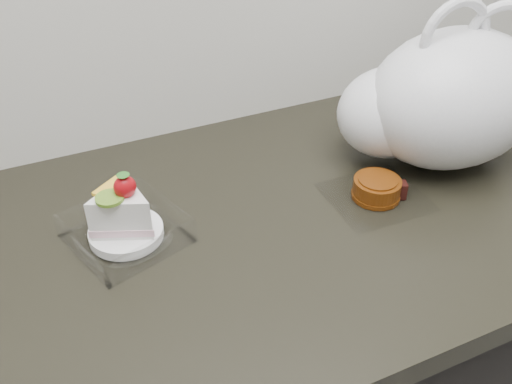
# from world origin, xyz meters

# --- Properties ---
(cake_tray) EXTENTS (0.18, 0.18, 0.12)m
(cake_tray) POSITION_xyz_m (-0.16, 1.73, 0.93)
(cake_tray) COLOR white
(cake_tray) RESTS_ON counter
(mooncake_wrap) EXTENTS (0.16, 0.15, 0.04)m
(mooncake_wrap) POSITION_xyz_m (0.23, 1.66, 0.91)
(mooncake_wrap) COLOR white
(mooncake_wrap) RESTS_ON counter
(plastic_bag) EXTENTS (0.38, 0.31, 0.29)m
(plastic_bag) POSITION_xyz_m (0.38, 1.72, 1.01)
(plastic_bag) COLOR white
(plastic_bag) RESTS_ON counter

